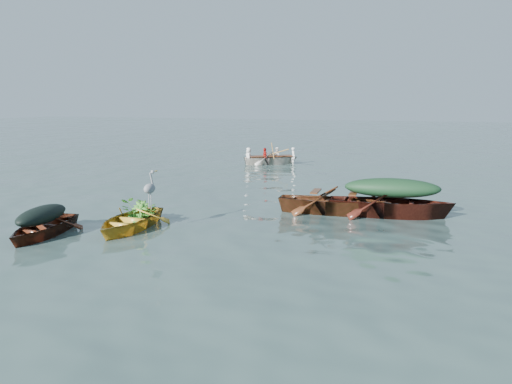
% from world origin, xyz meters
% --- Properties ---
extents(ground, '(140.00, 140.00, 0.00)m').
position_xyz_m(ground, '(0.00, 0.00, 0.00)').
color(ground, '#3A514D').
rests_on(ground, ground).
extents(yellow_dinghy, '(1.60, 3.24, 0.85)m').
position_xyz_m(yellow_dinghy, '(-2.25, -2.23, 0.00)').
color(yellow_dinghy, gold).
rests_on(yellow_dinghy, ground).
extents(dark_covered_boat, '(1.64, 3.24, 0.73)m').
position_xyz_m(dark_covered_boat, '(-3.79, -3.43, 0.00)').
color(dark_covered_boat, '#4C2011').
rests_on(dark_covered_boat, ground).
extents(green_tarp_boat, '(4.72, 1.98, 1.08)m').
position_xyz_m(green_tarp_boat, '(3.57, 1.43, 0.00)').
color(green_tarp_boat, '#491B11').
rests_on(green_tarp_boat, ground).
extents(open_wooden_boat, '(4.36, 1.59, 1.00)m').
position_xyz_m(open_wooden_boat, '(2.05, 1.24, 0.00)').
color(open_wooden_boat, '#4F2513').
rests_on(open_wooden_boat, ground).
extents(rowed_boat, '(3.78, 2.91, 0.86)m').
position_xyz_m(rowed_boat, '(-3.11, 11.02, 0.00)').
color(rowed_boat, beige).
rests_on(rowed_boat, ground).
extents(dark_tarp_cover, '(0.90, 1.78, 0.40)m').
position_xyz_m(dark_tarp_cover, '(-3.79, -3.43, 0.57)').
color(dark_tarp_cover, black).
rests_on(dark_tarp_cover, dark_covered_boat).
extents(green_tarp_cover, '(2.60, 1.09, 0.52)m').
position_xyz_m(green_tarp_cover, '(3.57, 1.43, 0.80)').
color(green_tarp_cover, '#143218').
rests_on(green_tarp_cover, green_tarp_boat).
extents(thwart_benches, '(2.19, 0.93, 0.04)m').
position_xyz_m(thwart_benches, '(2.05, 1.24, 0.52)').
color(thwart_benches, '#462310').
rests_on(thwart_benches, open_wooden_boat).
extents(heron, '(0.31, 0.42, 0.92)m').
position_xyz_m(heron, '(-1.70, -2.14, 0.88)').
color(heron, gray).
rests_on(heron, yellow_dinghy).
extents(dinghy_weeds, '(0.77, 0.95, 0.60)m').
position_xyz_m(dinghy_weeds, '(-2.26, -1.68, 0.72)').
color(dinghy_weeds, '#226C1C').
rests_on(dinghy_weeds, yellow_dinghy).
extents(rowers, '(2.77, 2.23, 0.76)m').
position_xyz_m(rowers, '(-3.11, 11.02, 0.81)').
color(rowers, white).
rests_on(rowers, rowed_boat).
extents(oars, '(1.87, 2.53, 0.06)m').
position_xyz_m(oars, '(-3.11, 11.02, 0.46)').
color(oars, olive).
rests_on(oars, rowed_boat).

